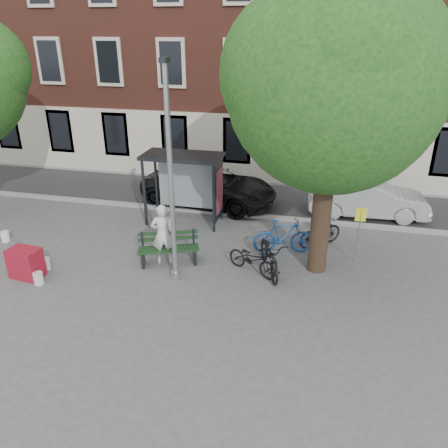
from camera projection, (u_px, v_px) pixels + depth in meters
ground at (176, 279)px, 12.85m from camera, size 90.00×90.00×0.00m
road at (228, 196)px, 19.06m from camera, size 40.00×4.00×0.01m
curb_near at (217, 212)px, 17.26m from camera, size 40.00×0.25×0.12m
curb_far at (237, 181)px, 20.81m from camera, size 40.00×0.25×0.12m
building_row at (254, 21)px, 21.49m from camera, size 30.00×8.00×14.00m
lamppost at (171, 190)px, 11.70m from camera, size 0.28×0.35×6.11m
tree_right at (336, 77)px, 10.94m from camera, size 5.76×5.60×8.20m
bus_shelter at (194, 173)px, 15.82m from camera, size 2.85×1.45×2.62m
painter at (163, 234)px, 13.36m from camera, size 0.83×0.69×1.95m
bench at (169, 250)px, 13.57m from camera, size 1.94×1.20×0.96m
bike_a at (252, 259)px, 12.98m from camera, size 1.82×1.36×0.91m
bike_b at (283, 236)px, 14.10m from camera, size 2.04×1.03×1.18m
bike_c at (270, 255)px, 13.00m from camera, size 1.46×2.28×1.13m
bike_d at (320, 232)px, 14.59m from camera, size 1.60×1.46×1.02m
car_dark at (210, 186)px, 17.97m from camera, size 5.81×3.28×1.53m
car_silver at (368, 198)px, 16.83m from camera, size 4.57×1.85×1.47m
red_stand at (26, 263)px, 12.78m from camera, size 0.96×0.70×0.90m
bucket_a at (38, 278)px, 12.52m from camera, size 0.33×0.33×0.36m
bucket_b at (46, 264)px, 13.29m from camera, size 0.37×0.37×0.36m
bucket_c at (5, 236)px, 15.01m from camera, size 0.32×0.32×0.36m
notice_sign at (360, 224)px, 13.17m from camera, size 0.32×0.06×1.85m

